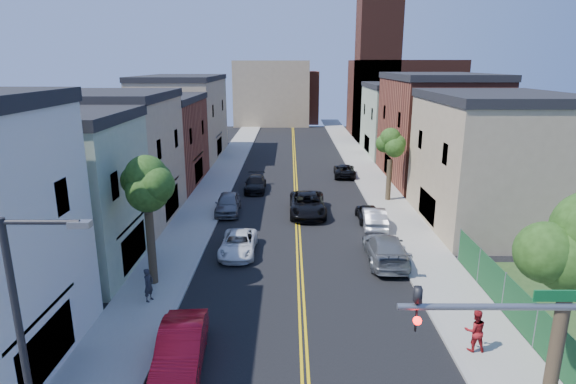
{
  "coord_description": "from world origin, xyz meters",
  "views": [
    {
      "loc": [
        -0.6,
        -9.16,
        11.56
      ],
      "look_at": [
        -0.72,
        25.68,
        2.0
      ],
      "focal_mm": 29.39,
      "sensor_mm": 36.0,
      "label": 1
    }
  ],
  "objects_px": {
    "black_car_right": "(368,213)",
    "pedestrian_right": "(475,330)",
    "pedestrian_left": "(149,285)",
    "black_suv_lane": "(307,204)",
    "white_pickup": "(238,244)",
    "grey_car_left": "(228,203)",
    "grey_car_right": "(385,249)",
    "black_car_left": "(255,184)",
    "red_sedan": "(181,347)",
    "dark_car_right_far": "(344,170)",
    "silver_car_right": "(374,217)"
  },
  "relations": [
    {
      "from": "black_suv_lane",
      "to": "pedestrian_right",
      "type": "height_order",
      "value": "pedestrian_right"
    },
    {
      "from": "grey_car_right",
      "to": "pedestrian_left",
      "type": "distance_m",
      "value": 13.71
    },
    {
      "from": "red_sedan",
      "to": "silver_car_right",
      "type": "relative_size",
      "value": 1.08
    },
    {
      "from": "grey_car_left",
      "to": "dark_car_right_far",
      "type": "bearing_deg",
      "value": 47.44
    },
    {
      "from": "black_car_right",
      "to": "grey_car_left",
      "type": "bearing_deg",
      "value": -11.16
    },
    {
      "from": "silver_car_right",
      "to": "white_pickup",
      "type": "bearing_deg",
      "value": 31.13
    },
    {
      "from": "black_car_right",
      "to": "grey_car_right",
      "type": "bearing_deg",
      "value": 87.9
    },
    {
      "from": "red_sedan",
      "to": "black_car_left",
      "type": "distance_m",
      "value": 26.45
    },
    {
      "from": "black_suv_lane",
      "to": "black_car_right",
      "type": "bearing_deg",
      "value": -20.36
    },
    {
      "from": "black_car_right",
      "to": "black_suv_lane",
      "type": "height_order",
      "value": "black_suv_lane"
    },
    {
      "from": "black_car_right",
      "to": "pedestrian_left",
      "type": "xyz_separation_m",
      "value": [
        -12.89,
        -12.67,
        0.33
      ]
    },
    {
      "from": "pedestrian_left",
      "to": "red_sedan",
      "type": "bearing_deg",
      "value": -131.91
    },
    {
      "from": "pedestrian_left",
      "to": "silver_car_right",
      "type": "bearing_deg",
      "value": -29.44
    },
    {
      "from": "red_sedan",
      "to": "white_pickup",
      "type": "bearing_deg",
      "value": 80.35
    },
    {
      "from": "red_sedan",
      "to": "pedestrian_right",
      "type": "bearing_deg",
      "value": -0.27
    },
    {
      "from": "grey_car_left",
      "to": "dark_car_right_far",
      "type": "distance_m",
      "value": 16.5
    },
    {
      "from": "white_pickup",
      "to": "silver_car_right",
      "type": "height_order",
      "value": "silver_car_right"
    },
    {
      "from": "grey_car_left",
      "to": "black_suv_lane",
      "type": "distance_m",
      "value": 6.32
    },
    {
      "from": "red_sedan",
      "to": "black_car_right",
      "type": "height_order",
      "value": "red_sedan"
    },
    {
      "from": "grey_car_right",
      "to": "black_suv_lane",
      "type": "distance_m",
      "value": 10.17
    },
    {
      "from": "dark_car_right_far",
      "to": "pedestrian_right",
      "type": "height_order",
      "value": "pedestrian_right"
    },
    {
      "from": "grey_car_left",
      "to": "red_sedan",
      "type": "bearing_deg",
      "value": -90.36
    },
    {
      "from": "silver_car_right",
      "to": "dark_car_right_far",
      "type": "xyz_separation_m",
      "value": [
        -0.32,
        15.93,
        -0.09
      ]
    },
    {
      "from": "white_pickup",
      "to": "silver_car_right",
      "type": "xyz_separation_m",
      "value": [
        9.3,
        4.95,
        0.09
      ]
    },
    {
      "from": "grey_car_right",
      "to": "black_car_left",
      "type": "bearing_deg",
      "value": -59.43
    },
    {
      "from": "red_sedan",
      "to": "grey_car_left",
      "type": "xyz_separation_m",
      "value": [
        -0.64,
        19.65,
        -0.01
      ]
    },
    {
      "from": "dark_car_right_far",
      "to": "black_car_left",
      "type": "bearing_deg",
      "value": 36.43
    },
    {
      "from": "dark_car_right_far",
      "to": "pedestrian_left",
      "type": "distance_m",
      "value": 30.08
    },
    {
      "from": "grey_car_right",
      "to": "dark_car_right_far",
      "type": "distance_m",
      "value": 22.1
    },
    {
      "from": "grey_car_right",
      "to": "pedestrian_right",
      "type": "relative_size",
      "value": 3.11
    },
    {
      "from": "red_sedan",
      "to": "black_car_right",
      "type": "bearing_deg",
      "value": 55.67
    },
    {
      "from": "white_pickup",
      "to": "black_car_right",
      "type": "bearing_deg",
      "value": 35.04
    },
    {
      "from": "black_car_right",
      "to": "pedestrian_right",
      "type": "xyz_separation_m",
      "value": [
        1.63,
        -16.81,
        0.39
      ]
    },
    {
      "from": "grey_car_right",
      "to": "silver_car_right",
      "type": "xyz_separation_m",
      "value": [
        0.35,
        6.16,
        -0.08
      ]
    },
    {
      "from": "black_car_left",
      "to": "pedestrian_right",
      "type": "xyz_separation_m",
      "value": [
        10.76,
        -25.59,
        0.38
      ]
    },
    {
      "from": "white_pickup",
      "to": "grey_car_left",
      "type": "xyz_separation_m",
      "value": [
        -1.7,
        8.3,
        0.15
      ]
    },
    {
      "from": "white_pickup",
      "to": "pedestrian_left",
      "type": "relative_size",
      "value": 2.74
    },
    {
      "from": "red_sedan",
      "to": "grey_car_right",
      "type": "distance_m",
      "value": 14.24
    },
    {
      "from": "white_pickup",
      "to": "pedestrian_right",
      "type": "xyz_separation_m",
      "value": [
        10.76,
        -10.5,
        0.41
      ]
    },
    {
      "from": "white_pickup",
      "to": "grey_car_left",
      "type": "bearing_deg",
      "value": 101.99
    },
    {
      "from": "black_car_right",
      "to": "pedestrian_left",
      "type": "bearing_deg",
      "value": 43.82
    },
    {
      "from": "red_sedan",
      "to": "dark_car_right_far",
      "type": "distance_m",
      "value": 33.75
    },
    {
      "from": "pedestrian_left",
      "to": "black_car_right",
      "type": "bearing_deg",
      "value": -25.84
    },
    {
      "from": "black_suv_lane",
      "to": "pedestrian_right",
      "type": "distance_m",
      "value": 19.48
    },
    {
      "from": "pedestrian_right",
      "to": "black_suv_lane",
      "type": "bearing_deg",
      "value": -71.25
    },
    {
      "from": "black_car_left",
      "to": "pedestrian_right",
      "type": "distance_m",
      "value": 27.76
    },
    {
      "from": "grey_car_left",
      "to": "pedestrian_right",
      "type": "relative_size",
      "value": 2.57
    },
    {
      "from": "white_pickup",
      "to": "grey_car_right",
      "type": "relative_size",
      "value": 0.83
    },
    {
      "from": "black_car_left",
      "to": "grey_car_right",
      "type": "bearing_deg",
      "value": -61.68
    },
    {
      "from": "black_suv_lane",
      "to": "pedestrian_left",
      "type": "height_order",
      "value": "pedestrian_left"
    }
  ]
}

